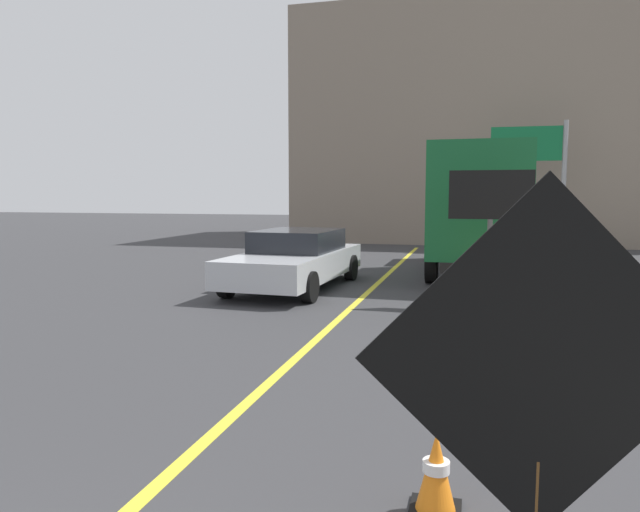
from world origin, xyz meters
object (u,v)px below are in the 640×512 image
at_px(traffic_cone_mid_lane, 451,352).
at_px(highway_guide_sign, 543,163).
at_px(box_truck, 480,208).
at_px(pickup_car, 295,259).
at_px(traffic_cone_far_lane, 476,306).
at_px(arrow_board_trailer, 488,284).
at_px(roadwork_sign, 541,369).
at_px(traffic_cone_near_sign, 436,473).

bearing_deg(traffic_cone_mid_lane, highway_guide_sign, 80.85).
bearing_deg(box_truck, pickup_car, -139.80).
relative_size(traffic_cone_mid_lane, traffic_cone_far_lane, 0.97).
bearing_deg(highway_guide_sign, arrow_board_trailer, -100.20).
bearing_deg(pickup_car, box_truck, 40.20).
distance_m(roadwork_sign, pickup_car, 11.44).
height_order(arrow_board_trailer, box_truck, box_truck).
distance_m(arrow_board_trailer, box_truck, 5.15).
height_order(highway_guide_sign, traffic_cone_mid_lane, highway_guide_sign).
height_order(arrow_board_trailer, traffic_cone_far_lane, arrow_board_trailer).
relative_size(pickup_car, traffic_cone_mid_lane, 7.99).
height_order(traffic_cone_mid_lane, traffic_cone_far_lane, traffic_cone_far_lane).
bearing_deg(pickup_car, traffic_cone_mid_lane, -57.35).
relative_size(arrow_board_trailer, highway_guide_sign, 0.54).
height_order(roadwork_sign, box_truck, box_truck).
height_order(roadwork_sign, highway_guide_sign, highway_guide_sign).
distance_m(traffic_cone_near_sign, traffic_cone_mid_lane, 3.16).
xyz_separation_m(arrow_board_trailer, traffic_cone_near_sign, (-0.51, -7.85, -0.19)).
bearing_deg(highway_guide_sign, traffic_cone_far_lane, -99.90).
xyz_separation_m(highway_guide_sign, traffic_cone_near_sign, (-2.65, -19.77, -3.13)).
distance_m(roadwork_sign, box_truck, 14.12).
xyz_separation_m(box_truck, pickup_car, (-4.25, -3.59, -1.16)).
relative_size(roadwork_sign, highway_guide_sign, 0.47).
bearing_deg(roadwork_sign, highway_guide_sign, 84.20).
bearing_deg(roadwork_sign, traffic_cone_far_lane, 91.75).
bearing_deg(highway_guide_sign, traffic_cone_near_sign, -97.64).
relative_size(box_truck, traffic_cone_mid_lane, 11.75).
bearing_deg(traffic_cone_far_lane, arrow_board_trailer, 82.22).
bearing_deg(pickup_car, traffic_cone_near_sign, -67.05).
bearing_deg(pickup_car, arrow_board_trailer, -17.29).
bearing_deg(roadwork_sign, box_truck, 90.69).
relative_size(roadwork_sign, arrow_board_trailer, 0.86).
xyz_separation_m(pickup_car, traffic_cone_mid_lane, (3.88, -6.06, -0.38)).
xyz_separation_m(roadwork_sign, arrow_board_trailer, (-0.00, 9.16, -0.99)).
relative_size(arrow_board_trailer, pickup_car, 0.52).
height_order(box_truck, traffic_cone_near_sign, box_truck).
bearing_deg(roadwork_sign, pickup_car, 112.75).
bearing_deg(box_truck, traffic_cone_mid_lane, -92.16).
relative_size(arrow_board_trailer, traffic_cone_near_sign, 4.55).
bearing_deg(highway_guide_sign, pickup_car, -121.86).
bearing_deg(traffic_cone_far_lane, highway_guide_sign, 80.10).
xyz_separation_m(arrow_board_trailer, traffic_cone_mid_lane, (-0.53, -4.68, -0.16)).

